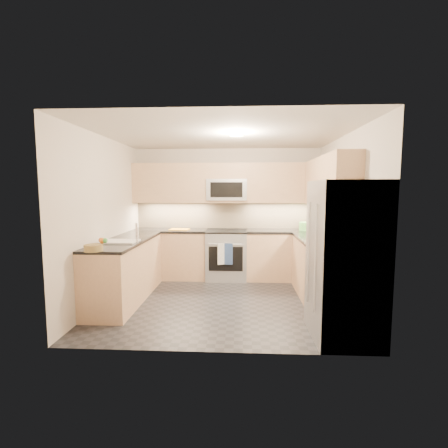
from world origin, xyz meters
The scene contains 37 objects.
floor centered at (0.00, 0.00, 0.00)m, with size 3.60×3.20×0.00m, color #232428.
ceiling centered at (0.00, 0.00, 2.50)m, with size 3.60×3.20×0.02m, color beige.
wall_back centered at (0.00, 1.60, 1.25)m, with size 3.60×0.02×2.50m, color beige.
wall_front centered at (0.00, -1.60, 1.25)m, with size 3.60×0.02×2.50m, color beige.
wall_left centered at (-1.80, 0.00, 1.25)m, with size 0.02×3.20×2.50m, color beige.
wall_right centered at (1.80, 0.00, 1.25)m, with size 0.02×3.20×2.50m, color beige.
base_cab_back_left centered at (-1.09, 1.30, 0.45)m, with size 1.42×0.60×0.90m, color #D7AA81.
base_cab_back_right centered at (1.09, 1.30, 0.45)m, with size 1.42×0.60×0.90m, color #D7AA81.
base_cab_right centered at (1.50, 0.15, 0.45)m, with size 0.60×1.70×0.90m, color #D7AA81.
base_cab_peninsula centered at (-1.50, 0.00, 0.45)m, with size 0.60×2.00×0.90m, color #D7AA81.
countertop_back_left centered at (-1.09, 1.30, 0.92)m, with size 1.42×0.63×0.04m, color black.
countertop_back_right centered at (1.09, 1.30, 0.92)m, with size 1.42×0.63×0.04m, color black.
countertop_right centered at (1.50, 0.15, 0.92)m, with size 0.63×1.70×0.04m, color black.
countertop_peninsula centered at (-1.50, 0.00, 0.92)m, with size 0.63×2.00×0.04m, color black.
upper_cab_back centered at (0.00, 1.43, 1.83)m, with size 3.60×0.35×0.75m, color #D7AA81.
upper_cab_right centered at (1.62, 0.28, 1.83)m, with size 0.35×1.95×0.75m, color #D7AA81.
backsplash_back centered at (0.00, 1.60, 1.20)m, with size 3.60×0.01×0.51m, color #C7B18F.
backsplash_right centered at (1.80, 0.45, 1.20)m, with size 0.01×2.30×0.51m, color #C7B18F.
gas_range centered at (0.00, 1.28, 0.46)m, with size 0.76×0.65×0.91m, color #A6A9AE.
range_cooktop centered at (0.00, 1.28, 0.92)m, with size 0.76×0.65×0.03m, color black.
oven_door_glass centered at (0.00, 0.95, 0.45)m, with size 0.62×0.02×0.45m, color black.
oven_handle centered at (0.00, 0.93, 0.72)m, with size 0.02×0.02×0.60m, color #B2B5BA.
microwave centered at (0.00, 1.40, 1.70)m, with size 0.76×0.40×0.40m, color #A1A3A8.
microwave_door centered at (0.00, 1.20, 1.70)m, with size 0.60×0.01×0.28m, color black.
refrigerator centered at (1.45, -1.15, 0.90)m, with size 0.70×0.90×1.80m, color #94959B.
fridge_handle_left centered at (1.08, -1.33, 0.95)m, with size 0.02×0.02×1.20m, color #B2B5BA.
fridge_handle_right centered at (1.08, -0.97, 0.95)m, with size 0.02×0.02×1.20m, color #B2B5BA.
sink_basin centered at (-1.50, -0.25, 0.88)m, with size 0.52×0.38×0.16m, color white.
faucet centered at (-1.24, -0.25, 1.08)m, with size 0.03×0.03×0.28m, color silver.
utensil_bowl centered at (1.50, 1.29, 1.02)m, with size 0.27×0.27×0.15m, color #5BB24C.
cutting_board centered at (-0.90, 1.27, 0.95)m, with size 0.36×0.25×0.01m, color orange.
fruit_basket centered at (-1.55, -0.96, 0.98)m, with size 0.23×0.23×0.08m, color olive.
fruit_apple centered at (-1.53, -0.80, 1.05)m, with size 0.06×0.06×0.06m, color #A73113.
fruit_pear centered at (-1.45, -0.84, 1.05)m, with size 0.06×0.06×0.06m, color green.
dish_towel_check centered at (-0.05, 0.91, 0.55)m, with size 0.20×0.02×0.39m, color white.
dish_towel_blue centered at (0.03, 0.91, 0.55)m, with size 0.20×0.02×0.39m, color navy.
fruit_orange centered at (-1.49, -0.84, 1.05)m, with size 0.07×0.07×0.07m, color orange.
Camera 1 is at (0.27, -4.83, 1.70)m, focal length 26.00 mm.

